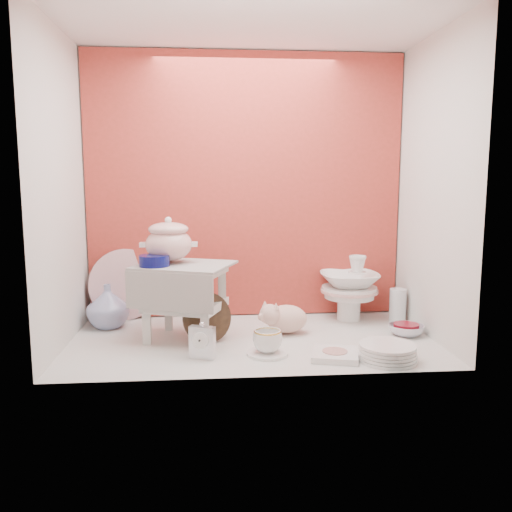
{
  "coord_description": "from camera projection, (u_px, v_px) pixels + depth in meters",
  "views": [
    {
      "loc": [
        -0.2,
        -2.54,
        0.8
      ],
      "look_at": [
        0.02,
        0.02,
        0.42
      ],
      "focal_mm": 37.12,
      "sensor_mm": 36.0,
      "label": 1
    }
  ],
  "objects": [
    {
      "name": "plush_pig",
      "position": [
        287.0,
        318.0,
        2.73
      ],
      "size": [
        0.28,
        0.2,
        0.16
      ],
      "primitive_type": "ellipsoid",
      "rotation": [
        0.0,
        0.0,
        0.04
      ],
      "color": "beige",
      "rests_on": "ground"
    },
    {
      "name": "lattice_dish",
      "position": [
        335.0,
        355.0,
        2.37
      ],
      "size": [
        0.25,
        0.25,
        0.03
      ],
      "primitive_type": "cube",
      "rotation": [
        0.0,
        0.0,
        -0.25
      ],
      "color": "white",
      "rests_on": "ground"
    },
    {
      "name": "crystal_bowl",
      "position": [
        406.0,
        330.0,
        2.71
      ],
      "size": [
        0.23,
        0.23,
        0.06
      ],
      "primitive_type": "imported",
      "rotation": [
        0.0,
        0.0,
        0.35
      ],
      "color": "silver",
      "rests_on": "ground"
    },
    {
      "name": "blue_white_vase",
      "position": [
        108.0,
        306.0,
        2.84
      ],
      "size": [
        0.27,
        0.27,
        0.24
      ],
      "primitive_type": "imported",
      "rotation": [
        0.0,
        0.0,
        0.22
      ],
      "color": "white",
      "rests_on": "ground"
    },
    {
      "name": "lacquer_tray",
      "position": [
        207.0,
        318.0,
        2.58
      ],
      "size": [
        0.26,
        0.15,
        0.25
      ],
      "primitive_type": null,
      "rotation": [
        0.0,
        0.0,
        0.37
      ],
      "color": "black",
      "rests_on": "ground"
    },
    {
      "name": "clear_glass_vase",
      "position": [
        398.0,
        305.0,
        2.97
      ],
      "size": [
        0.1,
        0.1,
        0.19
      ],
      "primitive_type": "cylinder",
      "rotation": [
        0.0,
        0.0,
        0.14
      ],
      "color": "silver",
      "rests_on": "ground"
    },
    {
      "name": "ground",
      "position": [
        252.0,
        340.0,
        2.64
      ],
      "size": [
        1.8,
        1.8,
        0.0
      ],
      "primitive_type": "plane",
      "color": "silver",
      "rests_on": "ground"
    },
    {
      "name": "floral_platter",
      "position": [
        125.0,
        285.0,
        2.99
      ],
      "size": [
        0.4,
        0.19,
        0.41
      ],
      "primitive_type": null,
      "rotation": [
        0.0,
        0.0,
        0.34
      ],
      "color": "white",
      "rests_on": "ground"
    },
    {
      "name": "teacup_saucer",
      "position": [
        267.0,
        353.0,
        2.41
      ],
      "size": [
        0.23,
        0.23,
        0.01
      ],
      "primitive_type": "cylinder",
      "rotation": [
        0.0,
        0.0,
        -0.21
      ],
      "color": "white",
      "rests_on": "ground"
    },
    {
      "name": "mantel_clock",
      "position": [
        202.0,
        340.0,
        2.35
      ],
      "size": [
        0.12,
        0.08,
        0.17
      ],
      "primitive_type": "cube",
      "rotation": [
        0.0,
        0.0,
        -0.38
      ],
      "color": "silver",
      "rests_on": "ground"
    },
    {
      "name": "step_stool",
      "position": [
        185.0,
        302.0,
        2.63
      ],
      "size": [
        0.54,
        0.5,
        0.38
      ],
      "primitive_type": null,
      "rotation": [
        0.0,
        0.0,
        -0.36
      ],
      "color": "silver",
      "rests_on": "ground"
    },
    {
      "name": "dinner_plate_stack",
      "position": [
        387.0,
        352.0,
        2.34
      ],
      "size": [
        0.29,
        0.29,
        0.07
      ],
      "primitive_type": "cylinder",
      "rotation": [
        0.0,
        0.0,
        -0.11
      ],
      "color": "white",
      "rests_on": "ground"
    },
    {
      "name": "niche_shell",
      "position": [
        249.0,
        152.0,
        2.68
      ],
      "size": [
        1.86,
        1.03,
        1.53
      ],
      "color": "#B5352D",
      "rests_on": "ground"
    },
    {
      "name": "cobalt_bowl",
      "position": [
        154.0,
        261.0,
        2.53
      ],
      "size": [
        0.15,
        0.15,
        0.05
      ],
      "primitive_type": "cylinder",
      "rotation": [
        0.0,
        0.0,
        -0.03
      ],
      "color": "#0A0C4D",
      "rests_on": "step_stool"
    },
    {
      "name": "gold_rim_teacup",
      "position": [
        267.0,
        341.0,
        2.4
      ],
      "size": [
        0.15,
        0.15,
        0.1
      ],
      "primitive_type": "imported",
      "rotation": [
        0.0,
        0.0,
        -0.14
      ],
      "color": "white",
      "rests_on": "teacup_saucer"
    },
    {
      "name": "soup_tureen",
      "position": [
        169.0,
        240.0,
        2.62
      ],
      "size": [
        0.34,
        0.34,
        0.23
      ],
      "primitive_type": null,
      "rotation": [
        0.0,
        0.0,
        -0.32
      ],
      "color": "white",
      "rests_on": "step_stool"
    },
    {
      "name": "porcelain_tower",
      "position": [
        349.0,
        288.0,
        2.98
      ],
      "size": [
        0.33,
        0.33,
        0.37
      ],
      "primitive_type": null,
      "rotation": [
        0.0,
        0.0,
        0.03
      ],
      "color": "white",
      "rests_on": "ground"
    }
  ]
}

